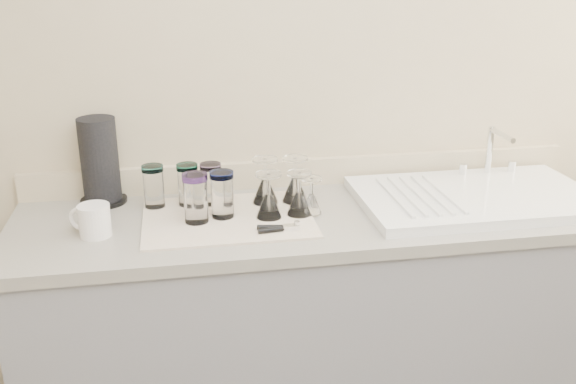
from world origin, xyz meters
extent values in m
cube|color=tan|center=(0.00, 1.50, 1.25)|extent=(3.50, 0.04, 2.50)
cube|color=slate|center=(0.00, 1.20, 0.43)|extent=(2.00, 0.60, 0.86)
cube|color=gray|center=(0.00, 1.20, 0.88)|extent=(2.06, 0.62, 0.04)
cube|color=white|center=(0.55, 1.20, 0.92)|extent=(0.82, 0.50, 0.03)
cylinder|color=silver|center=(0.69, 1.40, 1.03)|extent=(0.02, 0.02, 0.18)
cylinder|color=silver|center=(0.69, 1.32, 1.10)|extent=(0.02, 0.16, 0.02)
cylinder|color=silver|center=(0.59, 1.40, 0.96)|extent=(0.03, 0.03, 0.04)
cylinder|color=silver|center=(0.79, 1.40, 0.96)|extent=(0.03, 0.03, 0.04)
cube|color=white|center=(-0.32, 1.20, 0.90)|extent=(0.55, 0.42, 0.01)
cylinder|color=white|center=(-0.56, 1.34, 0.97)|extent=(0.07, 0.07, 0.13)
cylinder|color=teal|center=(-0.56, 1.34, 1.04)|extent=(0.07, 0.07, 0.02)
cylinder|color=white|center=(-0.44, 1.34, 0.97)|extent=(0.07, 0.07, 0.13)
cylinder|color=#1E947B|center=(-0.44, 1.34, 1.04)|extent=(0.07, 0.07, 0.02)
cylinder|color=white|center=(-0.36, 1.33, 0.97)|extent=(0.07, 0.07, 0.13)
cylinder|color=#9A7CC5|center=(-0.36, 1.33, 1.04)|extent=(0.07, 0.07, 0.02)
cylinder|color=white|center=(-0.42, 1.18, 0.98)|extent=(0.08, 0.08, 0.14)
cylinder|color=#5A349D|center=(-0.42, 1.18, 1.06)|extent=(0.08, 0.08, 0.02)
cylinder|color=white|center=(-0.34, 1.21, 0.98)|extent=(0.07, 0.07, 0.14)
cylinder|color=blue|center=(-0.34, 1.21, 1.05)|extent=(0.08, 0.08, 0.02)
cone|color=white|center=(-0.18, 1.31, 0.95)|extent=(0.09, 0.09, 0.08)
cylinder|color=white|center=(-0.18, 1.31, 1.02)|extent=(0.01, 0.01, 0.07)
cylinder|color=white|center=(-0.18, 1.31, 1.06)|extent=(0.09, 0.09, 0.01)
cone|color=white|center=(-0.08, 1.30, 0.95)|extent=(0.09, 0.09, 0.08)
cylinder|color=white|center=(-0.08, 1.30, 1.02)|extent=(0.01, 0.01, 0.07)
cylinder|color=white|center=(-0.08, 1.30, 1.06)|extent=(0.09, 0.09, 0.01)
cone|color=white|center=(-0.19, 1.17, 0.95)|extent=(0.08, 0.08, 0.08)
cylinder|color=white|center=(-0.19, 1.17, 1.02)|extent=(0.01, 0.01, 0.06)
cylinder|color=white|center=(-0.19, 1.17, 1.05)|extent=(0.08, 0.08, 0.01)
cone|color=white|center=(-0.08, 1.18, 0.95)|extent=(0.08, 0.08, 0.08)
cylinder|color=white|center=(-0.08, 1.18, 1.02)|extent=(0.01, 0.01, 0.06)
cylinder|color=white|center=(-0.08, 1.18, 1.05)|extent=(0.08, 0.08, 0.01)
cone|color=white|center=(-0.04, 1.19, 0.94)|extent=(0.07, 0.07, 0.06)
cylinder|color=white|center=(-0.04, 1.19, 1.00)|extent=(0.01, 0.01, 0.05)
cylinder|color=white|center=(-0.04, 1.19, 1.03)|extent=(0.07, 0.07, 0.01)
cube|color=silver|center=(-0.13, 1.06, 0.92)|extent=(0.05, 0.03, 0.02)
cylinder|color=black|center=(-0.19, 1.05, 0.92)|extent=(0.10, 0.03, 0.02)
cylinder|color=black|center=(-0.19, 1.07, 0.92)|extent=(0.10, 0.03, 0.02)
cylinder|color=white|center=(-0.73, 1.14, 0.95)|extent=(0.13, 0.13, 0.10)
torus|color=white|center=(-0.78, 1.16, 0.95)|extent=(0.07, 0.04, 0.08)
cylinder|color=black|center=(-0.73, 1.43, 0.91)|extent=(0.16, 0.16, 0.01)
cylinder|color=black|center=(-0.73, 1.43, 1.06)|extent=(0.13, 0.13, 0.29)
camera|label=1|loc=(-0.47, -0.75, 1.72)|focal=40.00mm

